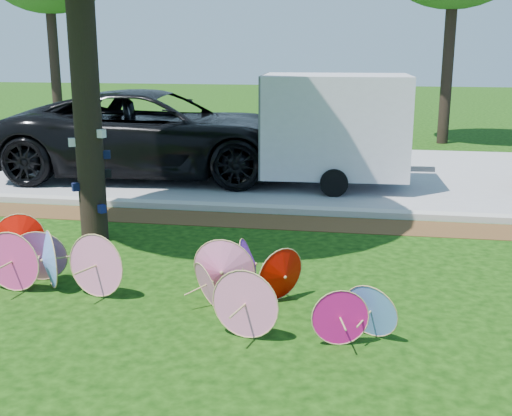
{
  "coord_description": "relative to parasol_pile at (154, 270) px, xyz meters",
  "views": [
    {
      "loc": [
        1.98,
        -6.68,
        3.15
      ],
      "look_at": [
        0.5,
        2.0,
        0.9
      ],
      "focal_mm": 45.0,
      "sensor_mm": 36.0,
      "label": 1
    }
  ],
  "objects": [
    {
      "name": "ground",
      "position": [
        0.59,
        -0.68,
        -0.38
      ],
      "size": [
        90.0,
        90.0,
        0.0
      ],
      "primitive_type": "plane",
      "color": "black",
      "rests_on": "ground"
    },
    {
      "name": "mulch_strip",
      "position": [
        0.59,
        3.82,
        -0.37
      ],
      "size": [
        90.0,
        1.0,
        0.01
      ],
      "primitive_type": "cube",
      "color": "#472D16",
      "rests_on": "ground"
    },
    {
      "name": "curb",
      "position": [
        0.59,
        4.52,
        -0.32
      ],
      "size": [
        90.0,
        0.3,
        0.12
      ],
      "primitive_type": "cube",
      "color": "#B7B5AD",
      "rests_on": "ground"
    },
    {
      "name": "street",
      "position": [
        0.59,
        8.67,
        -0.37
      ],
      "size": [
        90.0,
        8.0,
        0.01
      ],
      "primitive_type": "cube",
      "color": "gray",
      "rests_on": "ground"
    },
    {
      "name": "parasol_pile",
      "position": [
        0.0,
        0.0,
        0.0
      ],
      "size": [
        5.82,
        2.24,
        0.84
      ],
      "color": "#691DA3",
      "rests_on": "ground"
    },
    {
      "name": "black_van",
      "position": [
        -2.42,
        7.57,
        0.66
      ],
      "size": [
        7.74,
        4.01,
        2.08
      ],
      "primitive_type": "imported",
      "rotation": [
        0.0,
        0.0,
        1.65
      ],
      "color": "black",
      "rests_on": "ground"
    },
    {
      "name": "cargo_trailer",
      "position": [
        1.92,
        7.03,
        1.03
      ],
      "size": [
        3.25,
        2.16,
        2.81
      ],
      "primitive_type": "cube",
      "rotation": [
        0.0,
        0.0,
        0.05
      ],
      "color": "silver",
      "rests_on": "ground"
    }
  ]
}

